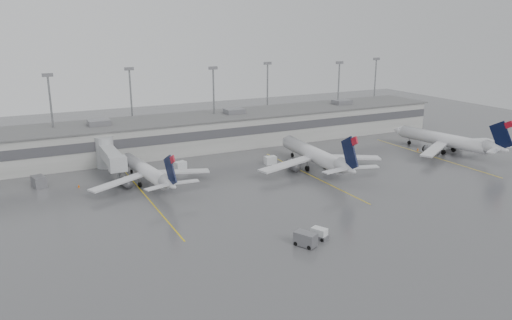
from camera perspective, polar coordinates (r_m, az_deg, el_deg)
name	(u,v)px	position (r m, az deg, el deg)	size (l,w,h in m)	color
ground	(299,230)	(79.66, 4.93, -7.99)	(260.00, 260.00, 0.00)	#4F5052
terminal	(181,134)	(129.06, -8.57, 3.00)	(152.00, 17.00, 9.45)	#9B9B97
light_masts	(173,100)	(133.07, -9.49, 6.78)	(142.40, 8.00, 20.60)	gray
jet_bridge_right	(109,155)	(112.76, -16.50, 0.56)	(4.00, 17.20, 7.00)	#A8ABAE
stand_markings	(236,187)	(99.50, -2.29, -3.08)	(105.25, 40.00, 0.01)	yellow
jet_mid_left	(148,171)	(102.14, -12.29, -1.28)	(24.90, 28.05, 9.09)	silver
jet_mid_right	(316,155)	(111.01, 6.82, 0.59)	(29.59, 33.26, 10.76)	silver
jet_far_right	(448,140)	(133.43, 21.05, 2.15)	(28.51, 32.24, 10.51)	silver
baggage_tug	(319,235)	(76.78, 7.24, -8.45)	(2.61, 3.08, 1.70)	silver
baggage_cart	(306,239)	(74.08, 5.68, -8.97)	(3.07, 3.70, 2.07)	slate
gse_uld_b	(180,166)	(112.13, -8.65, -0.63)	(2.50, 1.67, 1.77)	silver
gse_uld_c	(270,160)	(115.09, 1.66, -0.02)	(2.59, 1.72, 1.83)	silver
gse_loader	(39,182)	(108.03, -23.57, -2.29)	(2.17, 3.47, 2.17)	slate
cone_b	(79,186)	(105.14, -19.60, -2.79)	(0.40, 0.40, 0.64)	#F46305
cone_c	(285,163)	(114.66, 3.38, -0.37)	(0.51, 0.51, 0.80)	#F46305
cone_d	(418,149)	(134.07, 18.02, 1.20)	(0.44, 0.44, 0.70)	#F46305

